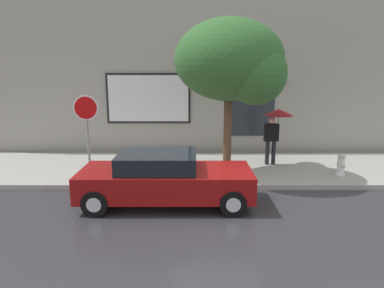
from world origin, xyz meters
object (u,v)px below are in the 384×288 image
(street_tree, at_px, (233,63))
(stop_sign, at_px, (85,120))
(parked_car, at_px, (163,179))
(fire_hydrant, at_px, (339,164))
(pedestrian_with_umbrella, at_px, (275,121))

(street_tree, height_order, stop_sign, street_tree)
(parked_car, distance_m, fire_hydrant, 5.78)
(parked_car, bearing_deg, street_tree, 45.95)
(fire_hydrant, height_order, stop_sign, stop_sign)
(fire_hydrant, xyz_separation_m, street_tree, (-3.45, 0.03, 3.12))
(pedestrian_with_umbrella, xyz_separation_m, street_tree, (-1.64, -1.23, 1.91))
(fire_hydrant, bearing_deg, street_tree, 179.42)
(fire_hydrant, distance_m, pedestrian_with_umbrella, 2.52)
(parked_car, xyz_separation_m, stop_sign, (-2.43, 1.68, 1.28))
(fire_hydrant, height_order, street_tree, street_tree)
(fire_hydrant, bearing_deg, stop_sign, -177.62)
(parked_car, distance_m, stop_sign, 3.22)
(parked_car, xyz_separation_m, fire_hydrant, (5.42, 2.01, -0.18))
(parked_car, distance_m, pedestrian_with_umbrella, 4.98)
(pedestrian_with_umbrella, relative_size, stop_sign, 0.77)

